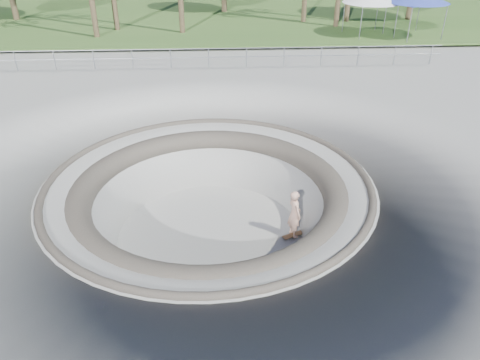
# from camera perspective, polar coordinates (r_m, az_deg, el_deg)

# --- Properties ---
(ground) EXTENTS (180.00, 180.00, 0.00)m
(ground) POSITION_cam_1_polar(r_m,az_deg,el_deg) (14.63, -3.86, -0.33)
(ground) COLOR #969691
(ground) RESTS_ON ground
(skate_bowl) EXTENTS (14.00, 14.00, 4.10)m
(skate_bowl) POSITION_cam_1_polar(r_m,az_deg,el_deg) (15.63, -3.63, -6.15)
(skate_bowl) COLOR #969691
(skate_bowl) RESTS_ON ground
(grass_strip) EXTENTS (180.00, 36.00, 0.12)m
(grass_strip) POSITION_cam_1_polar(r_m,az_deg,el_deg) (47.21, -3.74, 21.04)
(grass_strip) COLOR #345622
(grass_strip) RESTS_ON ground
(distant_hills) EXTENTS (103.20, 45.00, 28.60)m
(distant_hills) POSITION_cam_1_polar(r_m,az_deg,el_deg) (71.38, -0.33, 18.15)
(distant_hills) COLOR brown
(distant_hills) RESTS_ON ground
(safety_railing) EXTENTS (25.00, 0.06, 1.03)m
(safety_railing) POSITION_cam_1_polar(r_m,az_deg,el_deg) (25.54, -3.83, 14.65)
(safety_railing) COLOR gray
(safety_railing) RESTS_ON ground
(skateboard) EXTENTS (0.75, 0.49, 0.08)m
(skateboard) POSITION_cam_1_polar(r_m,az_deg,el_deg) (15.50, 6.47, -6.70)
(skateboard) COLOR #9A603D
(skateboard) RESTS_ON ground
(skater) EXTENTS (0.57, 0.70, 1.64)m
(skater) POSITION_cam_1_polar(r_m,az_deg,el_deg) (15.02, 6.65, -4.13)
(skater) COLOR tan
(skater) RESTS_ON skateboard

